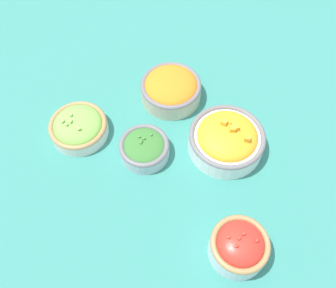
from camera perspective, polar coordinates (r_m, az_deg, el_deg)
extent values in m
plane|color=#337F75|center=(0.86, 0.00, -1.04)|extent=(3.00, 3.00, 0.00)
cylinder|color=#B2C1CC|center=(0.84, -3.61, -0.82)|extent=(0.11, 0.11, 0.03)
torus|color=slate|center=(0.83, -3.67, -0.22)|extent=(0.11, 0.11, 0.01)
ellipsoid|color=#387533|center=(0.83, -3.67, -0.22)|extent=(0.09, 0.09, 0.02)
ellipsoid|color=#47893D|center=(0.81, -4.21, 0.19)|extent=(0.01, 0.01, 0.00)
ellipsoid|color=#47893D|center=(0.82, -4.43, 1.12)|extent=(0.01, 0.01, 0.00)
ellipsoid|color=#47893D|center=(0.83, -2.50, 1.61)|extent=(0.01, 0.01, 0.00)
ellipsoid|color=#47893D|center=(0.82, -3.69, 0.83)|extent=(0.01, 0.01, 0.00)
ellipsoid|color=#47893D|center=(0.82, -4.08, 0.48)|extent=(0.01, 0.01, 0.00)
cylinder|color=white|center=(0.85, 8.82, 0.36)|extent=(0.17, 0.17, 0.05)
torus|color=slate|center=(0.83, 9.03, 1.20)|extent=(0.17, 0.17, 0.01)
ellipsoid|color=orange|center=(0.83, 9.03, 1.20)|extent=(0.13, 0.13, 0.05)
cube|color=#F4A828|center=(0.81, 9.81, 2.30)|extent=(0.02, 0.02, 0.01)
cube|color=#F4A828|center=(0.81, 11.95, 0.87)|extent=(0.01, 0.01, 0.01)
cube|color=#F4A828|center=(0.82, 10.04, 2.94)|extent=(0.02, 0.02, 0.01)
cube|color=#F4A828|center=(0.81, 10.27, 2.51)|extent=(0.02, 0.02, 0.01)
cube|color=#F4A828|center=(0.82, 8.54, 3.30)|extent=(0.01, 0.01, 0.01)
cylinder|color=silver|center=(0.75, 10.64, -15.27)|extent=(0.11, 0.11, 0.05)
torus|color=#997A4C|center=(0.73, 10.97, -14.70)|extent=(0.11, 0.11, 0.01)
ellipsoid|color=red|center=(0.73, 10.97, -14.70)|extent=(0.09, 0.09, 0.04)
ellipsoid|color=red|center=(0.71, 10.84, -13.90)|extent=(0.01, 0.01, 0.01)
ellipsoid|color=red|center=(0.71, 11.48, -13.25)|extent=(0.01, 0.01, 0.01)
ellipsoid|color=red|center=(0.72, 13.41, -14.12)|extent=(0.01, 0.01, 0.01)
ellipsoid|color=red|center=(0.70, 10.40, -15.04)|extent=(0.01, 0.01, 0.01)
ellipsoid|color=red|center=(0.71, 9.21, -13.82)|extent=(0.01, 0.01, 0.01)
cylinder|color=beige|center=(0.93, 0.43, 8.06)|extent=(0.15, 0.15, 0.04)
torus|color=slate|center=(0.91, 0.44, 8.94)|extent=(0.15, 0.15, 0.01)
ellipsoid|color=orange|center=(0.91, 0.44, 8.94)|extent=(0.13, 0.13, 0.04)
cylinder|color=silver|center=(0.90, -13.38, 2.27)|extent=(0.13, 0.13, 0.03)
torus|color=#997A4C|center=(0.88, -13.58, 2.83)|extent=(0.13, 0.13, 0.01)
ellipsoid|color=#7ABC4C|center=(0.88, -13.58, 2.83)|extent=(0.11, 0.11, 0.04)
ellipsoid|color=#99D166|center=(0.87, -15.77, 3.37)|extent=(0.01, 0.01, 0.01)
ellipsoid|color=#99D166|center=(0.87, -14.60, 4.38)|extent=(0.01, 0.01, 0.01)
ellipsoid|color=#99D166|center=(0.85, -13.45, 2.29)|extent=(0.01, 0.01, 0.01)
ellipsoid|color=#99D166|center=(0.86, -15.25, 2.94)|extent=(0.01, 0.01, 0.01)
ellipsoid|color=#99D166|center=(0.86, -14.62, 3.40)|extent=(0.01, 0.01, 0.01)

